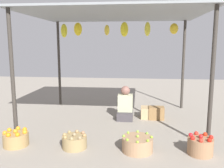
# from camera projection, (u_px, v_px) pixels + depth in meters

# --- Properties ---
(ground_plane) EXTENTS (14.00, 14.00, 0.00)m
(ground_plane) POSITION_uv_depth(u_px,v_px,m) (115.00, 120.00, 5.59)
(ground_plane) COLOR gray
(market_stall_structure) EXTENTS (3.72, 2.89, 2.39)m
(market_stall_structure) POSITION_uv_depth(u_px,v_px,m) (115.00, 20.00, 5.22)
(market_stall_structure) COLOR #38332D
(market_stall_structure) RESTS_ON ground
(vendor_person) EXTENTS (0.36, 0.44, 0.78)m
(vendor_person) POSITION_uv_depth(u_px,v_px,m) (125.00, 106.00, 5.64)
(vendor_person) COLOR #413C40
(vendor_person) RESTS_ON ground
(basket_oranges) EXTENTS (0.43, 0.43, 0.29)m
(basket_oranges) POSITION_uv_depth(u_px,v_px,m) (16.00, 139.00, 4.18)
(basket_oranges) COLOR #A2814E
(basket_oranges) RESTS_ON ground
(basket_potatoes) EXTENTS (0.41, 0.41, 0.26)m
(basket_potatoes) POSITION_uv_depth(u_px,v_px,m) (74.00, 141.00, 4.08)
(basket_potatoes) COLOR #998154
(basket_potatoes) RESTS_ON ground
(basket_limes) EXTENTS (0.50, 0.50, 0.28)m
(basket_limes) POSITION_uv_depth(u_px,v_px,m) (137.00, 144.00, 3.95)
(basket_limes) COLOR #A37C59
(basket_limes) RESTS_ON ground
(basket_red_tomatoes) EXTENTS (0.40, 0.40, 0.33)m
(basket_red_tomatoes) POSITION_uv_depth(u_px,v_px,m) (200.00, 146.00, 3.84)
(basket_red_tomatoes) COLOR #986E4D
(basket_red_tomatoes) RESTS_ON ground
(wooden_crate_near_vendor) EXTENTS (0.37, 0.34, 0.26)m
(wooden_crate_near_vendor) POSITION_uv_depth(u_px,v_px,m) (149.00, 113.00, 5.74)
(wooden_crate_near_vendor) COLOR tan
(wooden_crate_near_vendor) RESTS_ON ground
(wooden_crate_stacked_rear) EXTENTS (0.35, 0.25, 0.29)m
(wooden_crate_stacked_rear) POSITION_uv_depth(u_px,v_px,m) (156.00, 113.00, 5.65)
(wooden_crate_stacked_rear) COLOR olive
(wooden_crate_stacked_rear) RESTS_ON ground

